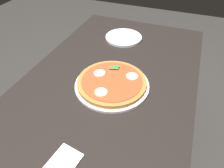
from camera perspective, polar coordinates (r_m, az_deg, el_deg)
ground_plane at (r=1.54m, az=-1.27°, el=-21.16°), size 6.00×6.00×0.00m
dining_table at (r=1.03m, az=-1.79°, el=-4.62°), size 1.50×0.82×0.73m
serving_tray at (r=0.95m, az=-0.00°, el=-0.18°), size 0.35×0.35×0.01m
pizza at (r=0.94m, az=-0.03°, el=0.64°), size 0.32×0.32×0.03m
plate_white at (r=1.34m, az=3.29°, el=13.00°), size 0.23×0.23×0.01m
napkin at (r=0.73m, az=-14.05°, el=-21.25°), size 0.14×0.11×0.01m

